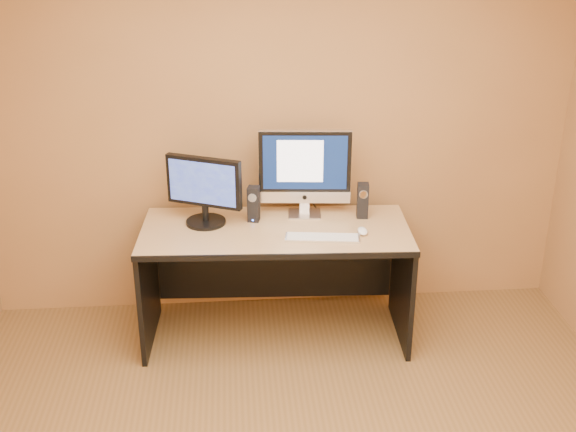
{
  "coord_description": "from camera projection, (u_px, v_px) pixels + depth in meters",
  "views": [
    {
      "loc": [
        -0.31,
        -2.67,
        2.69
      ],
      "look_at": [
        0.02,
        1.41,
        0.92
      ],
      "focal_mm": 45.0,
      "sensor_mm": 36.0,
      "label": 1
    }
  ],
  "objects": [
    {
      "name": "desk",
      "position": [
        276.0,
        283.0,
        4.76
      ],
      "size": [
        1.75,
        0.83,
        0.79
      ],
      "primitive_type": null,
      "rotation": [
        0.0,
        0.0,
        -0.05
      ],
      "color": "tan",
      "rests_on": "ground"
    },
    {
      "name": "cable_b",
      "position": [
        299.0,
        211.0,
        4.86
      ],
      "size": [
        0.12,
        0.16,
        0.01
      ],
      "primitive_type": "cylinder",
      "rotation": [
        1.57,
        0.0,
        -0.63
      ],
      "color": "black",
      "rests_on": "desk"
    },
    {
      "name": "speaker_right",
      "position": [
        363.0,
        201.0,
        4.73
      ],
      "size": [
        0.08,
        0.08,
        0.24
      ],
      "primitive_type": null,
      "rotation": [
        0.0,
        0.0,
        -0.11
      ],
      "color": "black",
      "rests_on": "desk"
    },
    {
      "name": "walls",
      "position": [
        310.0,
        267.0,
        3.02
      ],
      "size": [
        4.0,
        4.0,
        2.6
      ],
      "primitive_type": null,
      "color": "#9D6F3F",
      "rests_on": "ground"
    },
    {
      "name": "imac",
      "position": [
        305.0,
        173.0,
        4.69
      ],
      "size": [
        0.63,
        0.28,
        0.59
      ],
      "primitive_type": null,
      "rotation": [
        0.0,
        0.0,
        -0.09
      ],
      "color": "silver",
      "rests_on": "desk"
    },
    {
      "name": "mouse",
      "position": [
        362.0,
        231.0,
        4.52
      ],
      "size": [
        0.06,
        0.11,
        0.04
      ],
      "primitive_type": "ellipsoid",
      "rotation": [
        0.0,
        0.0,
        0.02
      ],
      "color": "white",
      "rests_on": "desk"
    },
    {
      "name": "keyboard",
      "position": [
        323.0,
        237.0,
        4.46
      ],
      "size": [
        0.47,
        0.18,
        0.02
      ],
      "primitive_type": "cube",
      "rotation": [
        0.0,
        0.0,
        -0.13
      ],
      "color": "silver",
      "rests_on": "desk"
    },
    {
      "name": "cable_a",
      "position": [
        316.0,
        208.0,
        4.9
      ],
      "size": [
        0.04,
        0.23,
        0.01
      ],
      "primitive_type": "cylinder",
      "rotation": [
        1.57,
        0.0,
        0.13
      ],
      "color": "black",
      "rests_on": "desk"
    },
    {
      "name": "speaker_left",
      "position": [
        254.0,
        204.0,
        4.68
      ],
      "size": [
        0.09,
        0.09,
        0.24
      ],
      "primitive_type": null,
      "rotation": [
        0.0,
        0.0,
        -0.23
      ],
      "color": "black",
      "rests_on": "desk"
    },
    {
      "name": "second_monitor",
      "position": [
        204.0,
        191.0,
        4.59
      ],
      "size": [
        0.57,
        0.45,
        0.45
      ],
      "primitive_type": null,
      "rotation": [
        0.0,
        0.0,
        -0.43
      ],
      "color": "black",
      "rests_on": "desk"
    }
  ]
}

